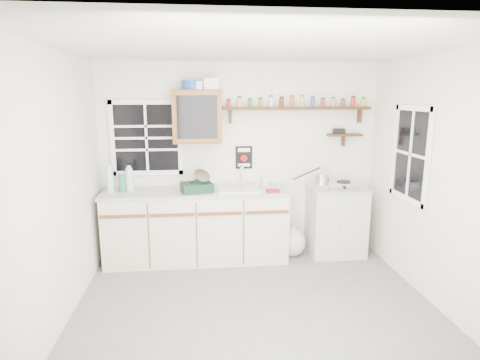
# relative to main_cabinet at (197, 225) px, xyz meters

# --- Properties ---
(room) EXTENTS (3.64, 3.24, 2.54)m
(room) POSITION_rel_main_cabinet_xyz_m (0.58, -1.30, 0.79)
(room) COLOR #58585A
(room) RESTS_ON ground
(main_cabinet) EXTENTS (2.31, 0.63, 0.92)m
(main_cabinet) POSITION_rel_main_cabinet_xyz_m (0.00, 0.00, 0.00)
(main_cabinet) COLOR beige
(main_cabinet) RESTS_ON floor
(right_cabinet) EXTENTS (0.73, 0.57, 0.91)m
(right_cabinet) POSITION_rel_main_cabinet_xyz_m (1.83, 0.03, -0.01)
(right_cabinet) COLOR #B5B4AE
(right_cabinet) RESTS_ON floor
(sink) EXTENTS (0.52, 0.44, 0.29)m
(sink) POSITION_rel_main_cabinet_xyz_m (0.54, 0.01, 0.47)
(sink) COLOR silver
(sink) RESTS_ON main_cabinet
(upper_cabinet) EXTENTS (0.60, 0.32, 0.65)m
(upper_cabinet) POSITION_rel_main_cabinet_xyz_m (0.03, 0.14, 1.36)
(upper_cabinet) COLOR #5E3117
(upper_cabinet) RESTS_ON wall_back
(upper_cabinet_clutter) EXTENTS (0.45, 0.24, 0.14)m
(upper_cabinet_clutter) POSITION_rel_main_cabinet_xyz_m (0.06, 0.14, 1.75)
(upper_cabinet_clutter) COLOR #173F99
(upper_cabinet_clutter) RESTS_ON upper_cabinet
(spice_shelf) EXTENTS (1.91, 0.18, 0.35)m
(spice_shelf) POSITION_rel_main_cabinet_xyz_m (1.31, 0.21, 1.47)
(spice_shelf) COLOR black
(spice_shelf) RESTS_ON wall_back
(secondary_shelf) EXTENTS (0.45, 0.16, 0.24)m
(secondary_shelf) POSITION_rel_main_cabinet_xyz_m (1.94, 0.22, 1.12)
(secondary_shelf) COLOR black
(secondary_shelf) RESTS_ON wall_back
(warning_sign) EXTENTS (0.22, 0.02, 0.30)m
(warning_sign) POSITION_rel_main_cabinet_xyz_m (0.63, 0.29, 0.82)
(warning_sign) COLOR black
(warning_sign) RESTS_ON wall_back
(window_back) EXTENTS (0.93, 0.03, 0.98)m
(window_back) POSITION_rel_main_cabinet_xyz_m (-0.62, 0.29, 1.09)
(window_back) COLOR black
(window_back) RESTS_ON wall_back
(window_right) EXTENTS (0.03, 0.78, 1.08)m
(window_right) POSITION_rel_main_cabinet_xyz_m (2.37, -0.75, 0.99)
(window_right) COLOR black
(window_right) RESTS_ON wall_back
(water_bottles) EXTENTS (0.30, 0.15, 0.34)m
(water_bottles) POSITION_rel_main_cabinet_xyz_m (-0.92, 0.01, 0.60)
(water_bottles) COLOR #B0C5CE
(water_bottles) RESTS_ON main_cabinet
(dish_rack) EXTENTS (0.43, 0.36, 0.28)m
(dish_rack) POSITION_rel_main_cabinet_xyz_m (0.03, -0.08, 0.55)
(dish_rack) COLOR black
(dish_rack) RESTS_ON main_cabinet
(soap_bottle) EXTENTS (0.10, 0.10, 0.19)m
(soap_bottle) POSITION_rel_main_cabinet_xyz_m (0.91, 0.19, 0.55)
(soap_bottle) COLOR silver
(soap_bottle) RESTS_ON main_cabinet
(rag) EXTENTS (0.16, 0.14, 0.02)m
(rag) POSITION_rel_main_cabinet_xyz_m (0.95, -0.18, 0.47)
(rag) COLOR maroon
(rag) RESTS_ON main_cabinet
(hotplate) EXTENTS (0.61, 0.36, 0.08)m
(hotplate) POSITION_rel_main_cabinet_xyz_m (1.76, 0.01, 0.49)
(hotplate) COLOR silver
(hotplate) RESTS_ON right_cabinet
(saucepan) EXTENTS (0.45, 0.22, 0.19)m
(saucepan) POSITION_rel_main_cabinet_xyz_m (1.61, 0.01, 0.58)
(saucepan) COLOR silver
(saucepan) RESTS_ON hotplate
(trash_bag) EXTENTS (0.39, 0.35, 0.44)m
(trash_bag) POSITION_rel_main_cabinet_xyz_m (1.25, -0.01, -0.27)
(trash_bag) COLOR beige
(trash_bag) RESTS_ON floor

